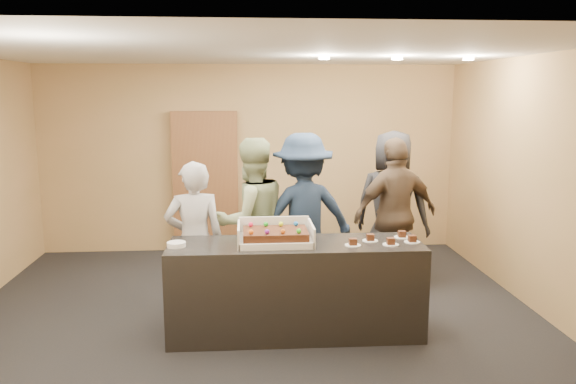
{
  "coord_description": "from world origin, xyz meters",
  "views": [
    {
      "loc": [
        -0.06,
        -5.65,
        2.3
      ],
      "look_at": [
        0.37,
        0.0,
        1.3
      ],
      "focal_mm": 35.0,
      "sensor_mm": 36.0,
      "label": 1
    }
  ],
  "objects_px": {
    "cake_box": "(275,238)",
    "person_server_grey": "(195,241)",
    "person_brown_extra": "(395,214)",
    "plate_stack": "(176,244)",
    "serving_counter": "(295,288)",
    "person_sage_man": "(251,221)",
    "person_navy_man": "(303,216)",
    "person_dark_suit": "(392,207)",
    "sheet_cake": "(275,233)",
    "storage_cabinet": "(206,183)"
  },
  "relations": [
    {
      "from": "serving_counter",
      "to": "person_sage_man",
      "type": "xyz_separation_m",
      "value": [
        -0.41,
        0.88,
        0.46
      ]
    },
    {
      "from": "cake_box",
      "to": "person_sage_man",
      "type": "relative_size",
      "value": 0.39
    },
    {
      "from": "cake_box",
      "to": "person_brown_extra",
      "type": "bearing_deg",
      "value": 38.24
    },
    {
      "from": "person_server_grey",
      "to": "person_brown_extra",
      "type": "bearing_deg",
      "value": -171.01
    },
    {
      "from": "person_sage_man",
      "to": "person_brown_extra",
      "type": "distance_m",
      "value": 1.72
    },
    {
      "from": "person_sage_man",
      "to": "person_navy_man",
      "type": "height_order",
      "value": "person_navy_man"
    },
    {
      "from": "cake_box",
      "to": "plate_stack",
      "type": "relative_size",
      "value": 4.05
    },
    {
      "from": "person_navy_man",
      "to": "serving_counter",
      "type": "bearing_deg",
      "value": 68.46
    },
    {
      "from": "cake_box",
      "to": "sheet_cake",
      "type": "bearing_deg",
      "value": -90.95
    },
    {
      "from": "serving_counter",
      "to": "cake_box",
      "type": "distance_m",
      "value": 0.53
    },
    {
      "from": "storage_cabinet",
      "to": "person_sage_man",
      "type": "height_order",
      "value": "storage_cabinet"
    },
    {
      "from": "person_navy_man",
      "to": "person_dark_suit",
      "type": "relative_size",
      "value": 1.0
    },
    {
      "from": "sheet_cake",
      "to": "person_server_grey",
      "type": "distance_m",
      "value": 0.93
    },
    {
      "from": "person_sage_man",
      "to": "person_brown_extra",
      "type": "bearing_deg",
      "value": 165.06
    },
    {
      "from": "person_server_grey",
      "to": "storage_cabinet",
      "type": "bearing_deg",
      "value": -97.8
    },
    {
      "from": "sheet_cake",
      "to": "person_navy_man",
      "type": "xyz_separation_m",
      "value": [
        0.36,
        1.01,
        -0.06
      ]
    },
    {
      "from": "storage_cabinet",
      "to": "person_navy_man",
      "type": "distance_m",
      "value": 2.29
    },
    {
      "from": "sheet_cake",
      "to": "person_brown_extra",
      "type": "bearing_deg",
      "value": 38.85
    },
    {
      "from": "person_sage_man",
      "to": "sheet_cake",
      "type": "bearing_deg",
      "value": 78.67
    },
    {
      "from": "person_sage_man",
      "to": "person_navy_man",
      "type": "distance_m",
      "value": 0.6
    },
    {
      "from": "serving_counter",
      "to": "person_navy_man",
      "type": "xyz_separation_m",
      "value": [
        0.17,
        1.01,
        0.48
      ]
    },
    {
      "from": "storage_cabinet",
      "to": "person_sage_man",
      "type": "relative_size",
      "value": 1.12
    },
    {
      "from": "person_brown_extra",
      "to": "cake_box",
      "type": "bearing_deg",
      "value": 22.72
    },
    {
      "from": "person_sage_man",
      "to": "person_server_grey",
      "type": "bearing_deg",
      "value": 11.6
    },
    {
      "from": "serving_counter",
      "to": "person_navy_man",
      "type": "distance_m",
      "value": 1.13
    },
    {
      "from": "person_sage_man",
      "to": "person_brown_extra",
      "type": "height_order",
      "value": "person_sage_man"
    },
    {
      "from": "person_navy_man",
      "to": "person_sage_man",
      "type": "bearing_deg",
      "value": 0.46
    },
    {
      "from": "sheet_cake",
      "to": "cake_box",
      "type": "bearing_deg",
      "value": 89.05
    },
    {
      "from": "person_server_grey",
      "to": "person_navy_man",
      "type": "distance_m",
      "value": 1.29
    },
    {
      "from": "serving_counter",
      "to": "person_brown_extra",
      "type": "height_order",
      "value": "person_brown_extra"
    },
    {
      "from": "cake_box",
      "to": "person_sage_man",
      "type": "height_order",
      "value": "person_sage_man"
    },
    {
      "from": "plate_stack",
      "to": "person_navy_man",
      "type": "bearing_deg",
      "value": 39.37
    },
    {
      "from": "cake_box",
      "to": "person_server_grey",
      "type": "relative_size",
      "value": 0.43
    },
    {
      "from": "serving_counter",
      "to": "person_navy_man",
      "type": "relative_size",
      "value": 1.29
    },
    {
      "from": "plate_stack",
      "to": "person_navy_man",
      "type": "relative_size",
      "value": 0.09
    },
    {
      "from": "plate_stack",
      "to": "person_sage_man",
      "type": "distance_m",
      "value": 1.16
    },
    {
      "from": "person_brown_extra",
      "to": "serving_counter",
      "type": "bearing_deg",
      "value": 27.29
    },
    {
      "from": "plate_stack",
      "to": "serving_counter",
      "type": "bearing_deg",
      "value": 2.2
    },
    {
      "from": "serving_counter",
      "to": "storage_cabinet",
      "type": "xyz_separation_m",
      "value": [
        -1.04,
        2.95,
        0.57
      ]
    },
    {
      "from": "cake_box",
      "to": "person_server_grey",
      "type": "distance_m",
      "value": 0.91
    },
    {
      "from": "serving_counter",
      "to": "person_navy_man",
      "type": "bearing_deg",
      "value": 80.82
    },
    {
      "from": "person_navy_man",
      "to": "sheet_cake",
      "type": "bearing_deg",
      "value": 58.3
    },
    {
      "from": "person_brown_extra",
      "to": "person_dark_suit",
      "type": "xyz_separation_m",
      "value": [
        0.02,
        0.26,
        0.03
      ]
    },
    {
      "from": "cake_box",
      "to": "person_navy_man",
      "type": "height_order",
      "value": "person_navy_man"
    },
    {
      "from": "storage_cabinet",
      "to": "person_brown_extra",
      "type": "bearing_deg",
      "value": -37.22
    },
    {
      "from": "storage_cabinet",
      "to": "person_brown_extra",
      "type": "height_order",
      "value": "storage_cabinet"
    },
    {
      "from": "cake_box",
      "to": "serving_counter",
      "type": "bearing_deg",
      "value": -7.75
    },
    {
      "from": "sheet_cake",
      "to": "plate_stack",
      "type": "distance_m",
      "value": 0.92
    },
    {
      "from": "serving_counter",
      "to": "storage_cabinet",
      "type": "relative_size",
      "value": 1.17
    },
    {
      "from": "serving_counter",
      "to": "person_dark_suit",
      "type": "height_order",
      "value": "person_dark_suit"
    }
  ]
}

